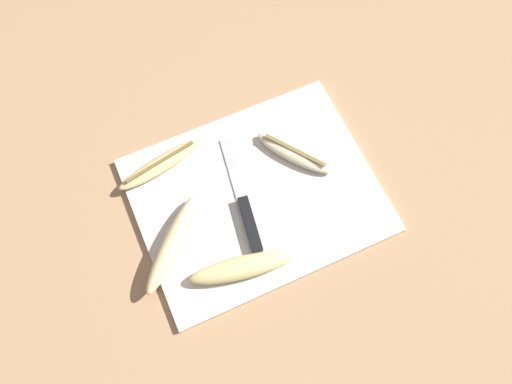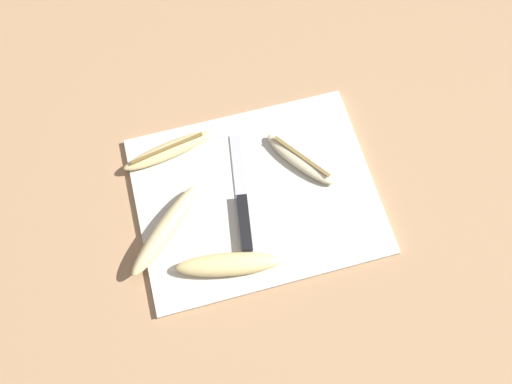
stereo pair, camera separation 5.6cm
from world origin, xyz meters
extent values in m
plane|color=tan|center=(0.00, 0.00, 0.00)|extent=(4.00, 4.00, 0.00)
cube|color=beige|center=(0.00, 0.00, 0.01)|extent=(0.45, 0.36, 0.01)
cube|color=black|center=(-0.04, -0.05, 0.02)|extent=(0.04, 0.11, 0.02)
cube|color=#B7BABF|center=(-0.02, 0.07, 0.01)|extent=(0.04, 0.14, 0.00)
ellipsoid|color=beige|center=(0.10, 0.04, 0.02)|extent=(0.13, 0.16, 0.02)
cube|color=olive|center=(0.10, 0.04, 0.03)|extent=(0.08, 0.11, 0.00)
ellipsoid|color=#EDD689|center=(-0.08, -0.12, 0.03)|extent=(0.19, 0.08, 0.03)
ellipsoid|color=beige|center=(-0.18, -0.03, 0.03)|extent=(0.17, 0.16, 0.04)
ellipsoid|color=#DBC684|center=(-0.14, 0.13, 0.02)|extent=(0.19, 0.07, 0.02)
cube|color=brown|center=(-0.14, 0.13, 0.03)|extent=(0.15, 0.03, 0.00)
camera|label=1|loc=(-0.14, -0.32, 0.90)|focal=35.00mm
camera|label=2|loc=(-0.09, -0.33, 0.90)|focal=35.00mm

